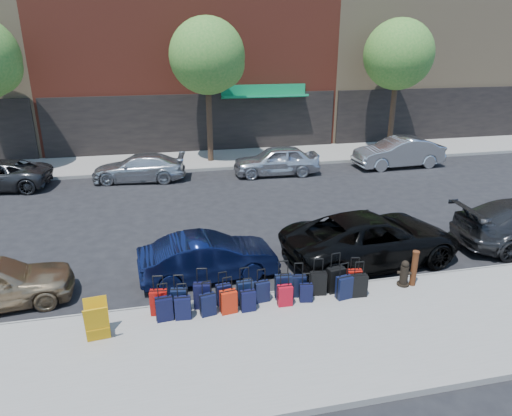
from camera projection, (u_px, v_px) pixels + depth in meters
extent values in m
plane|color=black|center=(231.00, 232.00, 15.92)|extent=(120.00, 120.00, 0.00)
cube|color=gray|center=(281.00, 344.00, 9.95)|extent=(60.00, 4.00, 0.15)
cube|color=gray|center=(201.00, 160.00, 25.05)|extent=(60.00, 4.00, 0.15)
cube|color=gray|center=(260.00, 296.00, 11.80)|extent=(60.00, 0.08, 0.15)
cube|color=gray|center=(205.00, 170.00, 23.20)|extent=(60.00, 0.08, 0.15)
cube|color=black|center=(196.00, 124.00, 26.26)|extent=(16.66, 0.15, 3.40)
cube|color=#0D7C4A|center=(265.00, 97.00, 26.24)|extent=(5.00, 0.91, 0.27)
cube|color=#0D7C4A|center=(264.00, 90.00, 26.39)|extent=(5.00, 0.10, 0.60)
cube|color=black|center=(443.00, 115.00, 29.53)|extent=(14.70, 0.15, 3.40)
cylinder|color=black|center=(209.00, 116.00, 23.83)|extent=(0.30, 0.30, 4.80)
sphere|color=#317426|center=(207.00, 56.00, 22.79)|extent=(3.80, 3.80, 3.80)
sphere|color=#317426|center=(219.00, 64.00, 23.05)|extent=(2.58, 2.58, 2.58)
cylinder|color=black|center=(393.00, 109.00, 25.97)|extent=(0.30, 0.30, 4.80)
sphere|color=#317426|center=(398.00, 54.00, 24.93)|extent=(3.80, 3.80, 3.80)
sphere|color=#317426|center=(408.00, 62.00, 25.19)|extent=(2.58, 2.58, 2.58)
cube|color=#920D09|center=(159.00, 302.00, 10.81)|extent=(0.44, 0.29, 0.62)
cylinder|color=black|center=(157.00, 278.00, 10.58)|extent=(0.23, 0.07, 0.03)
cube|color=black|center=(180.00, 300.00, 10.91)|extent=(0.42, 0.27, 0.59)
cylinder|color=black|center=(178.00, 277.00, 10.69)|extent=(0.22, 0.06, 0.03)
cube|color=black|center=(203.00, 296.00, 11.07)|extent=(0.46, 0.31, 0.64)
cylinder|color=black|center=(201.00, 270.00, 10.82)|extent=(0.24, 0.07, 0.03)
cube|color=black|center=(224.00, 294.00, 11.22)|extent=(0.38, 0.24, 0.54)
cylinder|color=black|center=(223.00, 273.00, 11.02)|extent=(0.20, 0.06, 0.03)
cube|color=black|center=(245.00, 292.00, 11.25)|extent=(0.41, 0.25, 0.60)
cylinder|color=black|center=(245.00, 269.00, 11.02)|extent=(0.22, 0.05, 0.03)
cube|color=black|center=(262.00, 291.00, 11.35)|extent=(0.38, 0.24, 0.54)
cylinder|color=black|center=(262.00, 271.00, 11.14)|extent=(0.20, 0.06, 0.03)
cube|color=black|center=(283.00, 287.00, 11.48)|extent=(0.44, 0.26, 0.63)
cylinder|color=black|center=(284.00, 262.00, 11.24)|extent=(0.24, 0.05, 0.03)
cube|color=black|center=(298.00, 286.00, 11.57)|extent=(0.41, 0.27, 0.57)
cylinder|color=black|center=(299.00, 264.00, 11.36)|extent=(0.21, 0.07, 0.03)
cube|color=black|center=(318.00, 283.00, 11.65)|extent=(0.43, 0.28, 0.61)
cylinder|color=black|center=(319.00, 260.00, 11.42)|extent=(0.23, 0.06, 0.03)
cube|color=black|center=(336.00, 280.00, 11.77)|extent=(0.48, 0.31, 0.67)
cylinder|color=black|center=(338.00, 255.00, 11.51)|extent=(0.25, 0.07, 0.03)
cube|color=#9E120A|center=(354.00, 280.00, 11.86)|extent=(0.40, 0.26, 0.57)
cylinder|color=black|center=(356.00, 259.00, 11.64)|extent=(0.21, 0.06, 0.03)
cube|color=black|center=(164.00, 309.00, 10.59)|extent=(0.41, 0.26, 0.57)
cylinder|color=black|center=(162.00, 285.00, 10.37)|extent=(0.22, 0.05, 0.03)
cube|color=black|center=(183.00, 308.00, 10.64)|extent=(0.39, 0.24, 0.55)
cylinder|color=black|center=(181.00, 285.00, 10.43)|extent=(0.21, 0.05, 0.03)
cube|color=black|center=(208.00, 305.00, 10.79)|extent=(0.40, 0.28, 0.54)
cylinder|color=black|center=(207.00, 283.00, 10.58)|extent=(0.21, 0.07, 0.03)
cube|color=#B5200B|center=(229.00, 302.00, 10.87)|extent=(0.41, 0.28, 0.57)
cylinder|color=black|center=(228.00, 279.00, 10.66)|extent=(0.22, 0.06, 0.03)
cube|color=black|center=(248.00, 301.00, 10.96)|extent=(0.36, 0.22, 0.52)
cylinder|color=black|center=(248.00, 280.00, 10.76)|extent=(0.20, 0.04, 0.03)
cube|color=#AA0A1B|center=(285.00, 295.00, 11.18)|extent=(0.36, 0.22, 0.53)
cylinder|color=black|center=(285.00, 275.00, 10.98)|extent=(0.20, 0.04, 0.03)
cube|color=black|center=(306.00, 293.00, 11.35)|extent=(0.35, 0.24, 0.47)
cylinder|color=black|center=(307.00, 275.00, 11.18)|extent=(0.18, 0.06, 0.03)
cube|color=black|center=(344.00, 287.00, 11.48)|extent=(0.43, 0.29, 0.59)
cylinder|color=black|center=(346.00, 265.00, 11.25)|extent=(0.23, 0.07, 0.03)
cube|color=black|center=(359.00, 286.00, 11.58)|extent=(0.41, 0.25, 0.58)
cylinder|color=black|center=(361.00, 263.00, 11.36)|extent=(0.22, 0.04, 0.03)
cylinder|color=black|center=(403.00, 284.00, 12.17)|extent=(0.32, 0.32, 0.05)
cylinder|color=black|center=(404.00, 275.00, 12.08)|extent=(0.22, 0.22, 0.50)
sphere|color=black|center=(405.00, 264.00, 11.97)|extent=(0.20, 0.20, 0.20)
cylinder|color=black|center=(404.00, 273.00, 12.06)|extent=(0.37, 0.22, 0.09)
cylinder|color=#38190C|center=(414.00, 269.00, 12.02)|extent=(0.16, 0.16, 0.97)
cylinder|color=#38190C|center=(416.00, 252.00, 11.85)|extent=(0.18, 0.18, 0.04)
cube|color=#CC8E0B|center=(97.00, 325.00, 9.72)|extent=(0.52, 0.28, 0.89)
cube|color=#CC8E0B|center=(97.00, 316.00, 10.01)|extent=(0.52, 0.28, 0.89)
cube|color=#CC8E0B|center=(98.00, 326.00, 9.91)|extent=(0.53, 0.38, 0.02)
imported|color=#0D153A|center=(208.00, 257.00, 12.65)|extent=(3.92, 1.65, 1.26)
imported|color=black|center=(372.00, 238.00, 13.58)|extent=(5.60, 3.04, 1.49)
imported|color=silver|center=(139.00, 168.00, 21.46)|extent=(4.50, 2.31, 1.25)
imported|color=silver|center=(276.00, 160.00, 22.38)|extent=(4.28, 1.89, 1.43)
imported|color=#B1B4B8|center=(398.00, 152.00, 23.75)|extent=(4.70, 1.75, 1.53)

